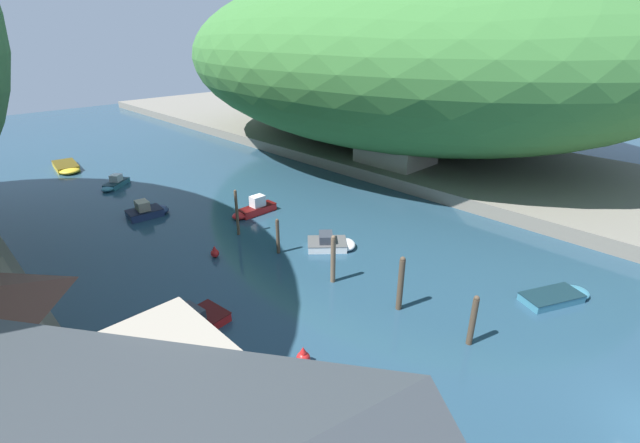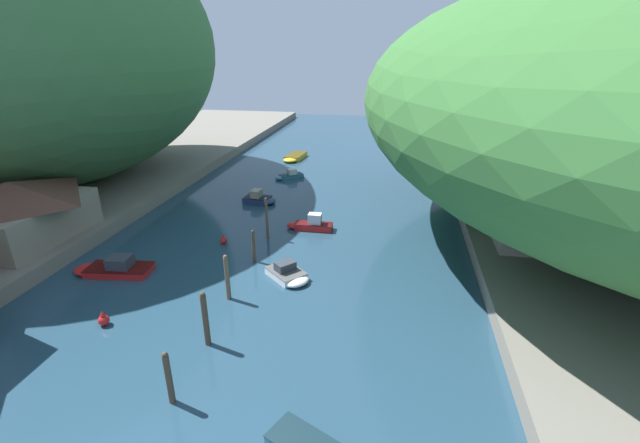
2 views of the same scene
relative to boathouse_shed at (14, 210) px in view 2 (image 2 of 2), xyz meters
name	(u,v)px [view 2 (image 2 of 2)]	position (x,y,z in m)	size (l,w,h in m)	color
water_surface	(298,219)	(19.31, 10.37, -3.45)	(130.00, 130.00, 0.00)	#234256
left_bank	(54,197)	(-6.21, 10.37, -2.89)	(22.00, 120.00, 1.13)	slate
right_bank	(602,234)	(44.83, 10.37, -2.89)	(22.00, 120.00, 1.13)	slate
hillside_left	(48,48)	(-7.31, 15.24, 11.12)	(30.60, 42.84, 26.88)	#3D6B3D
hillside_right	(637,101)	(45.93, 12.98, 7.38)	(42.12, 58.96, 19.42)	#387033
boathouse_shed	(14,210)	(0.00, 0.00, 0.00)	(8.18, 9.65, 4.49)	gray
right_bank_cottage	(535,208)	(38.21, 6.95, 0.19)	(6.04, 7.41, 4.88)	gray
boat_mid_channel	(310,225)	(20.81, 8.21, -3.01)	(4.03, 1.23, 1.47)	red
boat_navy_launch	(260,199)	(14.52, 13.92, -3.03)	(3.38, 2.02, 1.36)	navy
boat_white_cruiser	(294,157)	(13.63, 32.21, -3.15)	(2.64, 5.53, 0.60)	gold
boat_far_right_bank	(112,268)	(8.80, -1.87, -3.07)	(5.61, 2.54, 1.26)	red
boat_moored_right	(289,274)	(21.14, -0.44, -3.10)	(3.67, 3.58, 1.10)	white
boat_cabin_cruiser	(289,176)	(15.20, 22.96, -3.11)	(3.50, 3.11, 1.12)	teal
mooring_post_nearest	(169,377)	(18.74, -12.02, -2.08)	(0.29, 0.29, 2.73)	#4C3D2D
mooring_post_second	(205,318)	(18.62, -7.95, -1.84)	(0.32, 0.32, 3.21)	#4C3D2D
mooring_post_middle	(227,277)	(18.05, -3.53, -1.91)	(0.29, 0.29, 3.07)	brown
mooring_post_fourth	(254,246)	(18.02, 1.58, -2.18)	(0.24, 0.24, 2.52)	#4C3D2D
mooring_post_farthest	(267,218)	(17.74, 5.87, -1.69)	(0.21, 0.21, 3.50)	brown
channel_buoy_near	(104,320)	(12.10, -7.44, -3.08)	(0.63, 0.63, 0.94)	red
channel_buoy_far	(224,240)	(14.61, 4.05, -3.12)	(0.56, 0.56, 0.84)	red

